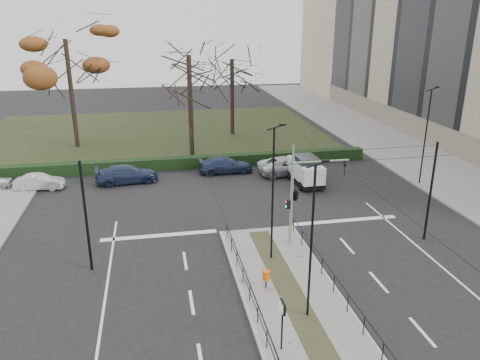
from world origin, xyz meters
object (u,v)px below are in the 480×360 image
object	(u,v)px
traffic_light	(297,193)
litter_bin	(266,276)
info_panel	(282,313)
rust_tree	(65,39)
parked_car_second	(39,182)
streetlamp_sidewalk	(426,136)
bare_tree_near	(189,63)
parked_car_fifth	(225,165)
parked_car_fourth	(289,166)
bare_tree_center	(232,65)
streetlamp_median_far	(273,193)
white_van	(306,170)
parked_car_third	(127,174)
streetlamp_median_near	(312,241)

from	to	relation	value
traffic_light	litter_bin	world-z (taller)	traffic_light
info_panel	rust_tree	world-z (taller)	rust_tree
litter_bin	parked_car_second	world-z (taller)	parked_car_second
streetlamp_sidewalk	bare_tree_near	size ratio (longest dim) A/B	0.61
parked_car_fifth	bare_tree_near	bearing A→B (deg)	22.80
parked_car_second	parked_car_fifth	size ratio (longest dim) A/B	0.79
parked_car_fourth	bare_tree_center	world-z (taller)	bare_tree_center
info_panel	streetlamp_median_far	distance (m)	7.74
parked_car_fourth	rust_tree	bearing A→B (deg)	53.90
parked_car_second	parked_car_fourth	world-z (taller)	parked_car_fourth
rust_tree	white_van	bearing A→B (deg)	-37.69
parked_car_fifth	streetlamp_median_far	bearing A→B (deg)	179.25
info_panel	litter_bin	bearing A→B (deg)	84.11
bare_tree_center	parked_car_third	bearing A→B (deg)	-127.58
traffic_light	parked_car_second	size ratio (longest dim) A/B	1.45
traffic_light	bare_tree_center	size ratio (longest dim) A/B	0.49
parked_car_second	bare_tree_near	distance (m)	16.26
streetlamp_median_far	parked_car_third	size ratio (longest dim) A/B	1.52
parked_car_third	bare_tree_center	distance (m)	19.44
streetlamp_median_near	streetlamp_sidewalk	size ratio (longest dim) A/B	0.94
parked_car_fourth	parked_car_third	bearing A→B (deg)	85.87
streetlamp_median_far	white_van	xyz separation A→B (m)	(5.70, 11.50, -2.73)
info_panel	parked_car_second	xyz separation A→B (m)	(-13.32, 21.36, -1.24)
parked_car_second	parked_car_third	bearing A→B (deg)	-82.66
streetlamp_sidewalk	bare_tree_near	xyz separation A→B (m)	(-17.00, 11.27, 4.72)
parked_car_second	parked_car_fifth	world-z (taller)	parked_car_fifth
litter_bin	info_panel	distance (m)	4.59
streetlamp_median_near	bare_tree_near	xyz separation A→B (m)	(-2.73, 26.23, 4.93)
bare_tree_center	traffic_light	bearing A→B (deg)	-92.16
white_van	traffic_light	bearing A→B (deg)	-111.33
traffic_light	litter_bin	distance (m)	5.71
bare_tree_center	parked_car_fifth	bearing A→B (deg)	-102.32
streetlamp_median_near	bare_tree_near	bearing A→B (deg)	95.94
streetlamp_median_far	parked_car_fifth	xyz separation A→B (m)	(-0.08, 15.52, -3.26)
streetlamp_median_near	traffic_light	bearing A→B (deg)	77.58
streetlamp_median_far	parked_car_third	distance (m)	16.93
info_panel	parked_car_fifth	world-z (taller)	info_panel
litter_bin	bare_tree_center	xyz separation A→B (m)	(3.83, 31.67, 6.91)
info_panel	streetlamp_sidewalk	xyz separation A→B (m)	(16.02, 16.91, 2.15)
info_panel	white_van	distance (m)	20.14
litter_bin	parked_car_fifth	xyz separation A→B (m)	(0.93, 18.38, -0.13)
bare_tree_near	streetlamp_sidewalk	bearing A→B (deg)	-33.53
litter_bin	parked_car_third	xyz separation A→B (m)	(-7.23, 17.30, -0.09)
litter_bin	info_panel	xyz separation A→B (m)	(-0.46, -4.44, 1.04)
streetlamp_median_near	parked_car_fifth	bearing A→B (deg)	91.00
streetlamp_median_near	parked_car_fourth	size ratio (longest dim) A/B	1.36
litter_bin	rust_tree	distance (m)	33.38
streetlamp_sidewalk	white_van	size ratio (longest dim) A/B	1.78
streetlamp_median_far	parked_car_fourth	xyz separation A→B (m)	(5.13, 14.13, -3.19)
streetlamp_median_far	rust_tree	world-z (taller)	rust_tree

